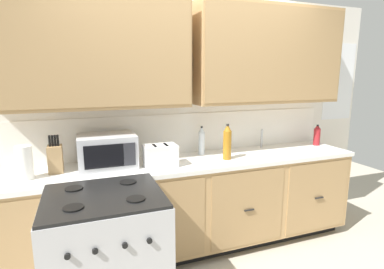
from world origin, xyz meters
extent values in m
plane|color=#B2A893|center=(0.00, 0.00, 0.00)|extent=(8.10, 8.10, 0.00)
cube|color=white|center=(0.00, 0.62, 1.24)|extent=(4.44, 0.05, 2.47)
cube|color=white|center=(0.00, 0.60, 1.12)|extent=(3.24, 0.01, 0.40)
cube|color=tan|center=(-0.84, 0.43, 1.89)|extent=(1.57, 0.34, 0.95)
cube|color=#A58052|center=(-0.84, 0.26, 1.89)|extent=(1.54, 0.01, 0.89)
cube|color=tan|center=(0.84, 0.43, 1.89)|extent=(1.57, 0.34, 0.95)
cube|color=#A58052|center=(0.84, 0.26, 1.89)|extent=(1.54, 0.01, 0.89)
cube|color=white|center=(1.97, 0.60, 1.62)|extent=(0.44, 0.01, 0.90)
cube|color=black|center=(0.00, 0.33, 0.05)|extent=(3.18, 0.48, 0.10)
cube|color=tan|center=(0.00, 0.30, 0.49)|extent=(3.24, 0.60, 0.78)
cube|color=#A88354|center=(-1.22, 0.00, 0.49)|extent=(0.75, 0.01, 0.71)
cube|color=black|center=(-1.22, -0.02, 0.48)|extent=(0.10, 0.01, 0.01)
cube|color=#A88354|center=(-0.41, 0.00, 0.49)|extent=(0.75, 0.01, 0.71)
cube|color=black|center=(-0.41, -0.02, 0.48)|extent=(0.10, 0.01, 0.01)
cube|color=#A88354|center=(0.41, 0.00, 0.49)|extent=(0.75, 0.01, 0.71)
cube|color=black|center=(0.41, -0.02, 0.48)|extent=(0.10, 0.01, 0.01)
cube|color=#A88354|center=(1.22, 0.00, 0.49)|extent=(0.75, 0.01, 0.71)
cube|color=black|center=(1.22, -0.02, 0.48)|extent=(0.10, 0.01, 0.01)
cube|color=white|center=(0.00, 0.30, 0.90)|extent=(3.27, 0.63, 0.04)
cube|color=#A8AAAF|center=(0.85, 0.33, 0.90)|extent=(0.56, 0.38, 0.02)
cube|color=#B7B7BC|center=(-0.88, -0.33, 0.46)|extent=(0.76, 0.66, 0.92)
cube|color=black|center=(-0.88, -0.33, 0.93)|extent=(0.74, 0.65, 0.02)
cylinder|color=black|center=(-1.06, -0.49, 0.94)|extent=(0.12, 0.12, 0.01)
cylinder|color=black|center=(-0.70, -0.49, 0.94)|extent=(0.12, 0.12, 0.01)
cylinder|color=black|center=(-1.06, -0.17, 0.94)|extent=(0.12, 0.12, 0.01)
cylinder|color=black|center=(-0.70, -0.17, 0.94)|extent=(0.12, 0.12, 0.01)
cylinder|color=black|center=(-1.10, -0.67, 0.75)|extent=(0.03, 0.02, 0.03)
cylinder|color=black|center=(-0.96, -0.67, 0.75)|extent=(0.03, 0.02, 0.03)
cylinder|color=black|center=(-0.80, -0.67, 0.75)|extent=(0.03, 0.02, 0.03)
cylinder|color=black|center=(-0.66, -0.67, 0.75)|extent=(0.03, 0.02, 0.03)
cube|color=#B7B7BC|center=(-0.79, 0.37, 1.06)|extent=(0.48, 0.36, 0.28)
cube|color=black|center=(-0.83, 0.18, 1.06)|extent=(0.31, 0.01, 0.19)
cube|color=#28282D|center=(-0.63, 0.18, 1.06)|extent=(0.10, 0.01, 0.19)
cube|color=white|center=(-0.36, 0.21, 1.01)|extent=(0.28, 0.18, 0.19)
cube|color=black|center=(-0.41, 0.21, 1.10)|extent=(0.02, 0.13, 0.01)
cube|color=black|center=(-0.31, 0.21, 1.10)|extent=(0.02, 0.13, 0.01)
cube|color=#9C794E|center=(-1.20, 0.35, 1.03)|extent=(0.11, 0.14, 0.22)
cylinder|color=black|center=(-1.23, 0.34, 1.18)|extent=(0.02, 0.02, 0.09)
cylinder|color=black|center=(-1.21, 0.34, 1.18)|extent=(0.02, 0.02, 0.09)
cylinder|color=black|center=(-1.19, 0.34, 1.18)|extent=(0.02, 0.02, 0.09)
cylinder|color=black|center=(-1.17, 0.34, 1.18)|extent=(0.02, 0.02, 0.09)
cylinder|color=#B2B5BA|center=(0.85, 0.51, 1.02)|extent=(0.02, 0.02, 0.20)
cylinder|color=white|center=(-1.40, 0.24, 1.05)|extent=(0.12, 0.12, 0.26)
cylinder|color=#9E6619|center=(0.28, 0.22, 1.05)|extent=(0.08, 0.08, 0.27)
cone|color=#9E6619|center=(0.28, 0.22, 1.22)|extent=(0.07, 0.07, 0.07)
cylinder|color=black|center=(0.28, 0.22, 1.24)|extent=(0.03, 0.03, 0.02)
cylinder|color=maroon|center=(1.50, 0.39, 1.01)|extent=(0.07, 0.07, 0.19)
cone|color=maroon|center=(1.50, 0.39, 1.13)|extent=(0.06, 0.06, 0.05)
cylinder|color=black|center=(1.50, 0.39, 1.14)|extent=(0.03, 0.03, 0.02)
cylinder|color=silver|center=(0.12, 0.46, 1.03)|extent=(0.06, 0.06, 0.23)
cone|color=silver|center=(0.12, 0.46, 1.17)|extent=(0.05, 0.05, 0.06)
cylinder|color=black|center=(0.12, 0.46, 1.19)|extent=(0.02, 0.02, 0.02)
camera|label=1|loc=(-0.99, -2.25, 1.69)|focal=28.25mm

